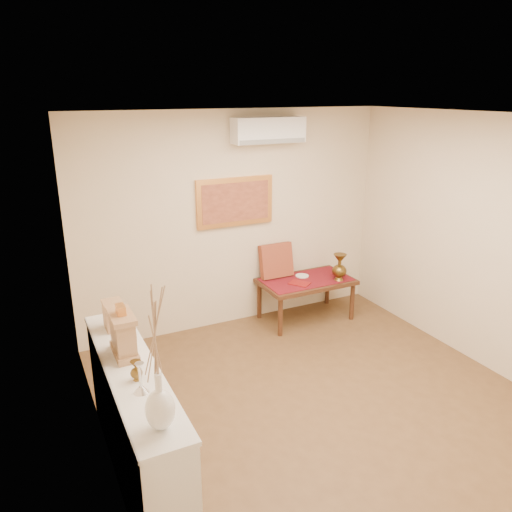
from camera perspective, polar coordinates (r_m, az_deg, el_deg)
floor at (r=5.00m, az=8.65°, el=-17.27°), size 4.50×4.50×0.00m
ceiling at (r=4.08m, az=10.52°, el=15.30°), size 4.50×4.50×0.00m
wall_back at (r=6.23m, az=-2.48°, el=4.01°), size 4.00×0.02×2.70m
wall_left at (r=3.66m, az=-17.30°, el=-7.57°), size 0.02×4.50×2.70m
wall_right at (r=5.71m, az=26.13°, el=0.74°), size 0.02×4.50×2.70m
white_vase at (r=2.95m, az=-11.30°, el=-11.45°), size 0.18×0.18×0.94m
candlestick at (r=3.49m, az=-13.07°, el=-13.41°), size 0.10×0.10×0.22m
brass_urn_small at (r=3.63m, az=-13.56°, el=-12.31°), size 0.09×0.09×0.19m
table_cloth at (r=6.54m, az=5.77°, el=-2.68°), size 1.14×0.59×0.01m
brass_urn_tall at (r=6.50m, az=9.54°, el=-0.94°), size 0.19×0.19×0.43m
plate at (r=6.64m, az=5.30°, el=-2.27°), size 0.18×0.18×0.01m
menu at (r=6.38m, az=5.00°, el=-3.12°), size 0.29×0.31×0.01m
cushion at (r=6.53m, az=2.33°, el=-0.52°), size 0.45×0.19×0.46m
display_ledge at (r=4.12m, az=-13.60°, el=-18.00°), size 0.37×2.02×0.98m
mantel_clock at (r=3.94m, az=-14.93°, el=-8.59°), size 0.17×0.36×0.41m
wooden_chest at (r=4.39m, az=-15.94°, el=-6.50°), size 0.16×0.21×0.24m
low_table at (r=6.57m, az=5.75°, el=-3.25°), size 1.20×0.70×0.55m
painting at (r=6.15m, az=-2.41°, el=6.21°), size 1.00×0.06×0.60m
ac_unit at (r=6.11m, az=1.43°, el=14.18°), size 0.90×0.25×0.30m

